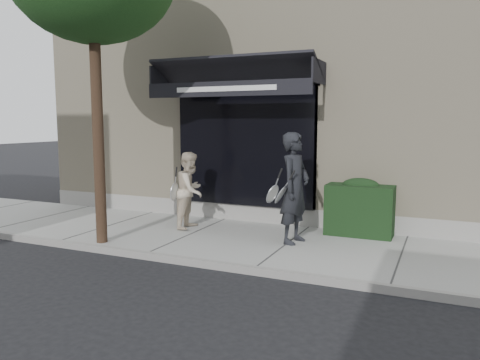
% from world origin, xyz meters
% --- Properties ---
extents(ground, '(80.00, 80.00, 0.00)m').
position_xyz_m(ground, '(0.00, 0.00, 0.00)').
color(ground, black).
rests_on(ground, ground).
extents(sidewalk, '(20.00, 3.00, 0.12)m').
position_xyz_m(sidewalk, '(0.00, 0.00, 0.06)').
color(sidewalk, '#989994').
rests_on(sidewalk, ground).
extents(curb, '(20.00, 0.10, 0.14)m').
position_xyz_m(curb, '(0.00, -1.55, 0.07)').
color(curb, gray).
rests_on(curb, ground).
extents(building_facade, '(14.30, 8.04, 5.64)m').
position_xyz_m(building_facade, '(-0.01, 4.96, 2.74)').
color(building_facade, beige).
rests_on(building_facade, ground).
extents(hedge, '(1.30, 0.70, 1.14)m').
position_xyz_m(hedge, '(1.10, 1.25, 0.66)').
color(hedge, black).
rests_on(hedge, sidewalk).
extents(pedestrian_front, '(0.74, 0.87, 2.05)m').
position_xyz_m(pedestrian_front, '(0.09, 0.14, 1.14)').
color(pedestrian_front, black).
rests_on(pedestrian_front, sidewalk).
extents(pedestrian_back, '(0.66, 0.88, 1.61)m').
position_xyz_m(pedestrian_back, '(-2.27, 0.41, 0.93)').
color(pedestrian_back, beige).
rests_on(pedestrian_back, sidewalk).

